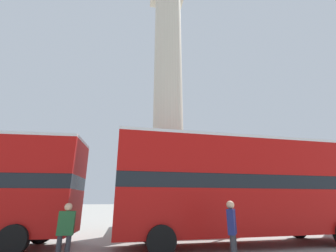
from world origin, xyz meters
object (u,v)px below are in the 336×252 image
(street_lamp, at_px, (235,178))
(pedestrian_by_plinth, at_px, (65,230))
(pedestrian_near_lamp, at_px, (232,229))
(equestrian_statue, at_px, (7,204))
(monument_column, at_px, (168,118))
(bus_b, at_px, (239,185))

(street_lamp, relative_size, pedestrian_by_plinth, 3.35)
(street_lamp, distance_m, pedestrian_near_lamp, 7.05)
(equestrian_statue, relative_size, pedestrian_near_lamp, 3.23)
(monument_column, height_order, pedestrian_near_lamp, monument_column)
(bus_b, height_order, equestrian_statue, equestrian_statue)
(bus_b, bearing_deg, pedestrian_by_plinth, -164.66)
(street_lamp, distance_m, pedestrian_by_plinth, 9.59)
(bus_b, distance_m, pedestrian_by_plinth, 7.05)
(bus_b, xyz_separation_m, pedestrian_by_plinth, (-6.57, -2.09, -1.47))
(monument_column, relative_size, pedestrian_near_lamp, 11.80)
(bus_b, bearing_deg, monument_column, 111.38)
(equestrian_statue, bearing_deg, bus_b, -25.89)
(bus_b, relative_size, equestrian_statue, 1.90)
(monument_column, bearing_deg, pedestrian_by_plinth, -120.57)
(pedestrian_by_plinth, bearing_deg, equestrian_statue, 119.60)
(bus_b, bearing_deg, equestrian_statue, 143.31)
(monument_column, distance_m, bus_b, 7.47)
(equestrian_statue, height_order, pedestrian_near_lamp, equestrian_statue)
(monument_column, bearing_deg, equestrian_statue, 160.66)
(equestrian_statue, height_order, pedestrian_by_plinth, equestrian_statue)
(bus_b, distance_m, pedestrian_near_lamp, 3.80)
(monument_column, xyz_separation_m, street_lamp, (3.58, -2.19, -4.30))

